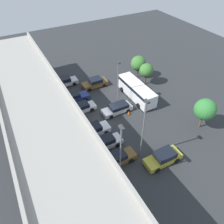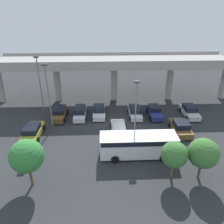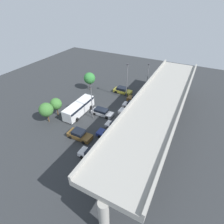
{
  "view_description": "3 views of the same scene",
  "coord_description": "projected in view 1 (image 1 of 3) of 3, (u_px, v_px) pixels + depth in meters",
  "views": [
    {
      "loc": [
        -23.01,
        11.53,
        22.71
      ],
      "look_at": [
        -0.52,
        -0.73,
        0.84
      ],
      "focal_mm": 35.0,
      "sensor_mm": 36.0,
      "label": 1
    },
    {
      "loc": [
        -1.93,
        -26.86,
        15.36
      ],
      "look_at": [
        -0.81,
        -0.6,
        2.54
      ],
      "focal_mm": 35.0,
      "sensor_mm": 36.0,
      "label": 2
    },
    {
      "loc": [
        26.87,
        14.48,
        22.65
      ],
      "look_at": [
        -0.17,
        0.39,
        1.37
      ],
      "focal_mm": 28.0,
      "sensor_mm": 36.0,
      "label": 3
    }
  ],
  "objects": [
    {
      "name": "parked_car_5",
      "position": [
        81.0,
        108.0,
        34.65
      ],
      "size": [
        1.99,
        4.61,
        1.44
      ],
      "rotation": [
        0.0,
        0.0,
        -1.57
      ],
      "color": "silver",
      "rests_on": "ground_plane"
    },
    {
      "name": "parked_car_4",
      "position": [
        117.0,
        108.0,
        34.58
      ],
      "size": [
        2.12,
        4.89,
        1.4
      ],
      "rotation": [
        0.0,
        0.0,
        1.57
      ],
      "color": "silver",
      "rests_on": "ground_plane"
    },
    {
      "name": "parked_car_1",
      "position": [
        117.0,
        159.0,
        27.04
      ],
      "size": [
        1.96,
        4.7,
        1.53
      ],
      "rotation": [
        0.0,
        0.0,
        -1.57
      ],
      "color": "brown",
      "rests_on": "ground_plane"
    },
    {
      "name": "ground_plane",
      "position": [
        106.0,
        116.0,
        34.31
      ],
      "size": [
        84.55,
        84.55,
        0.0
      ],
      "primitive_type": "plane",
      "color": "#2D3033"
    },
    {
      "name": "parked_car_7",
      "position": [
        95.0,
        83.0,
        40.09
      ],
      "size": [
        2.25,
        4.67,
        1.64
      ],
      "rotation": [
        0.0,
        0.0,
        1.57
      ],
      "color": "brown",
      "rests_on": "ground_plane"
    },
    {
      "name": "parked_car_3",
      "position": [
        94.0,
        130.0,
        30.88
      ],
      "size": [
        2.1,
        4.35,
        1.57
      ],
      "rotation": [
        0.0,
        0.0,
        -1.57
      ],
      "color": "silver",
      "rests_on": "ground_plane"
    },
    {
      "name": "parked_car_2",
      "position": [
        105.0,
        143.0,
        29.04
      ],
      "size": [
        1.99,
        4.64,
        1.56
      ],
      "rotation": [
        0.0,
        0.0,
        -1.57
      ],
      "color": "silver",
      "rests_on": "ground_plane"
    },
    {
      "name": "traffic_cone",
      "position": [
        129.0,
        113.0,
        34.33
      ],
      "size": [
        0.44,
        0.44,
        0.7
      ],
      "color": "black",
      "rests_on": "ground_plane"
    },
    {
      "name": "tree_front_centre",
      "position": [
        146.0,
        70.0,
        39.37
      ],
      "size": [
        2.53,
        2.53,
        4.14
      ],
      "color": "brown",
      "rests_on": "ground_plane"
    },
    {
      "name": "shuttle_bus",
      "position": [
        136.0,
        90.0,
        36.99
      ],
      "size": [
        8.49,
        2.79,
        2.61
      ],
      "rotation": [
        0.0,
        0.0,
        3.14
      ],
      "color": "white",
      "rests_on": "ground_plane"
    },
    {
      "name": "parked_car_6",
      "position": [
        75.0,
        98.0,
        36.68
      ],
      "size": [
        2.0,
        4.48,
        1.6
      ],
      "rotation": [
        0.0,
        0.0,
        -1.57
      ],
      "color": "navy",
      "rests_on": "ground_plane"
    },
    {
      "name": "lamp_post_by_overpass",
      "position": [
        143.0,
        127.0,
        24.96
      ],
      "size": [
        0.7,
        0.35,
        9.0
      ],
      "color": "slate",
      "rests_on": "ground_plane"
    },
    {
      "name": "parked_car_8",
      "position": [
        64.0,
        82.0,
        40.33
      ],
      "size": [
        2.1,
        4.79,
        1.62
      ],
      "rotation": [
        0.0,
        0.0,
        -1.57
      ],
      "color": "silver",
      "rests_on": "ground_plane"
    },
    {
      "name": "parked_car_0",
      "position": [
        163.0,
        157.0,
        27.16
      ],
      "size": [
        2.22,
        4.87,
        1.62
      ],
      "rotation": [
        0.0,
        0.0,
        1.57
      ],
      "color": "gold",
      "rests_on": "ground_plane"
    },
    {
      "name": "tree_front_left",
      "position": [
        205.0,
        109.0,
        30.2
      ],
      "size": [
        3.05,
        3.05,
        4.9
      ],
      "color": "brown",
      "rests_on": "ground_plane"
    },
    {
      "name": "highway_overpass",
      "position": [
        34.0,
        102.0,
        26.57
      ],
      "size": [
        40.57,
        7.85,
        7.82
      ],
      "color": "#9E9B93",
      "rests_on": "ground_plane"
    },
    {
      "name": "lamp_post_mid_lot",
      "position": [
        120.0,
        154.0,
        21.95
      ],
      "size": [
        0.7,
        0.35,
        9.07
      ],
      "color": "slate",
      "rests_on": "ground_plane"
    },
    {
      "name": "tree_front_right",
      "position": [
        138.0,
        63.0,
        41.12
      ],
      "size": [
        2.87,
        2.87,
        4.42
      ],
      "color": "brown",
      "rests_on": "ground_plane"
    },
    {
      "name": "lamp_post_near_aisle",
      "position": [
        118.0,
        80.0,
        33.83
      ],
      "size": [
        0.7,
        0.35,
        7.65
      ],
      "color": "slate",
      "rests_on": "ground_plane"
    }
  ]
}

